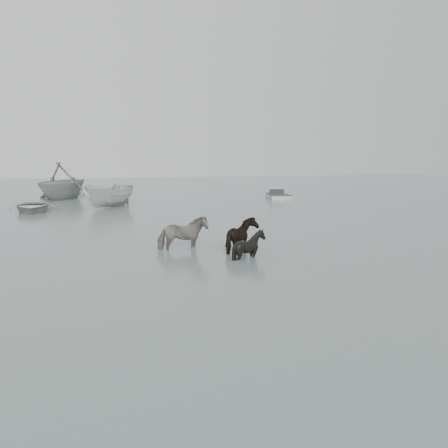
{
  "coord_description": "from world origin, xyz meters",
  "views": [
    {
      "loc": [
        -4.1,
        -13.03,
        3.18
      ],
      "look_at": [
        0.72,
        1.14,
        1.0
      ],
      "focal_mm": 35.0,
      "sensor_mm": 36.0,
      "label": 1
    }
  ],
  "objects": [
    {
      "name": "ground",
      "position": [
        0.0,
        0.0,
        0.0
      ],
      "size": [
        140.0,
        140.0,
        0.0
      ],
      "primitive_type": "plane",
      "color": "#566661",
      "rests_on": "ground"
    },
    {
      "name": "pony_pinto",
      "position": [
        -0.53,
        2.11,
        0.75
      ],
      "size": [
        1.85,
        0.98,
        1.51
      ],
      "primitive_type": "imported",
      "rotation": [
        0.0,
        0.0,
        1.48
      ],
      "color": "black",
      "rests_on": "ground"
    },
    {
      "name": "pony_dark",
      "position": [
        1.46,
        1.21,
        0.71
      ],
      "size": [
        1.63,
        1.74,
        1.41
      ],
      "primitive_type": "imported",
      "rotation": [
        0.0,
        0.0,
        1.2
      ],
      "color": "black",
      "rests_on": "ground"
    },
    {
      "name": "pony_black",
      "position": [
        1.25,
        0.1,
        0.64
      ],
      "size": [
        1.45,
        1.38,
        1.28
      ],
      "primitive_type": "imported",
      "rotation": [
        0.0,
        0.0,
        1.21
      ],
      "color": "black",
      "rests_on": "ground"
    },
    {
      "name": "rowboat_lead",
      "position": [
        -6.73,
        16.69,
        0.43
      ],
      "size": [
        3.04,
        4.2,
        0.86
      ],
      "primitive_type": "imported",
      "rotation": [
        0.0,
        0.0,
        0.02
      ],
      "color": "#A5A5A1",
      "rests_on": "ground"
    },
    {
      "name": "rowboat_trail",
      "position": [
        -5.06,
        25.47,
        1.59
      ],
      "size": [
        7.73,
        7.94,
        3.18
      ],
      "primitive_type": "imported",
      "rotation": [
        0.0,
        0.0,
        2.53
      ],
      "color": "#949795",
      "rests_on": "ground"
    },
    {
      "name": "boat_small",
      "position": [
        -1.85,
        17.72,
        0.87
      ],
      "size": [
        4.37,
        4.4,
        1.74
      ],
      "primitive_type": "imported",
      "rotation": [
        0.0,
        0.0,
        -0.78
      ],
      "color": "#B3B4AF",
      "rests_on": "ground"
    },
    {
      "name": "skiff_port",
      "position": [
        12.09,
        20.32,
        0.38
      ],
      "size": [
        2.8,
        5.02,
        0.75
      ],
      "primitive_type": null,
      "rotation": [
        0.0,
        0.0,
        1.31
      ],
      "color": "#9EA09E",
      "rests_on": "ground"
    },
    {
      "name": "skiff_mid",
      "position": [
        -4.34,
        32.76,
        0.38
      ],
      "size": [
        2.54,
        5.7,
        0.75
      ],
      "primitive_type": null,
      "rotation": [
        0.0,
        0.0,
        -1.4
      ],
      "color": "gray",
      "rests_on": "ground"
    }
  ]
}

